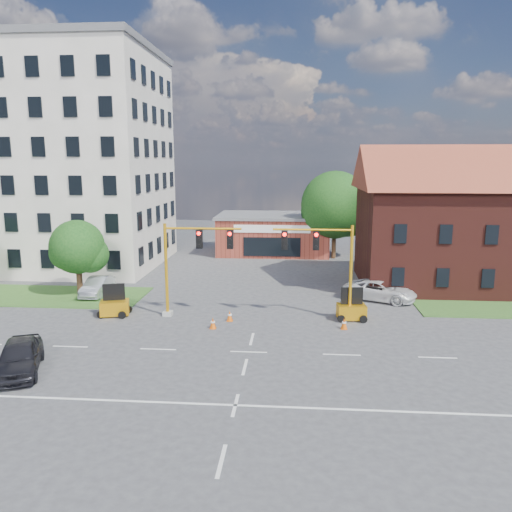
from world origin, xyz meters
name	(u,v)px	position (x,y,z in m)	size (l,w,h in m)	color
ground	(249,352)	(0.00, 0.00, 0.00)	(120.00, 120.00, 0.00)	#3E3E41
grass_verge_nw	(2,295)	(-20.00, 10.00, 0.04)	(22.00, 6.00, 0.08)	#345A22
lane_markings	(243,375)	(0.00, -3.00, 0.01)	(60.00, 36.00, 0.01)	white
office_block	(63,159)	(-20.00, 21.90, 10.31)	(18.40, 15.40, 20.60)	beige
brick_shop	(274,233)	(0.00, 29.98, 2.16)	(12.40, 8.40, 4.30)	maroon
townhouse_row	(489,214)	(18.00, 16.00, 5.93)	(21.00, 11.00, 11.50)	#4B1C16
tree_large	(338,207)	(6.86, 27.08, 5.42)	(7.39, 7.04, 9.18)	#342213
tree_nw_front	(81,249)	(-13.79, 10.58, 3.61)	(4.30, 4.09, 5.83)	#342213
signal_mast_west	(191,259)	(-4.36, 6.00, 3.92)	(5.30, 0.60, 6.20)	gray
signal_mast_east	(325,261)	(4.36, 6.00, 3.92)	(5.30, 0.60, 6.20)	gray
trailer_west	(115,306)	(-9.52, 5.72, 0.65)	(2.10, 1.68, 2.09)	orange
trailer_east	(351,310)	(6.14, 6.10, 0.64)	(1.90, 1.34, 2.06)	orange
cone_a	(213,323)	(-2.56, 3.65, 0.34)	(0.40, 0.40, 0.70)	#D5550B
cone_b	(230,316)	(-1.71, 5.19, 0.34)	(0.40, 0.40, 0.70)	#D5550B
cone_c	(344,324)	(5.51, 4.20, 0.34)	(0.40, 0.40, 0.70)	#D5550B
cone_d	(358,309)	(6.73, 7.37, 0.34)	(0.40, 0.40, 0.70)	#D5550B
pickup_white	(380,290)	(8.75, 10.98, 0.73)	(2.44, 5.28, 1.47)	silver
sedan_dark	(19,357)	(-10.91, -3.49, 0.81)	(1.91, 4.75, 1.62)	black
sedan_silver_front	(97,286)	(-12.67, 10.64, 0.69)	(1.47, 4.22, 1.39)	#A1A4A9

